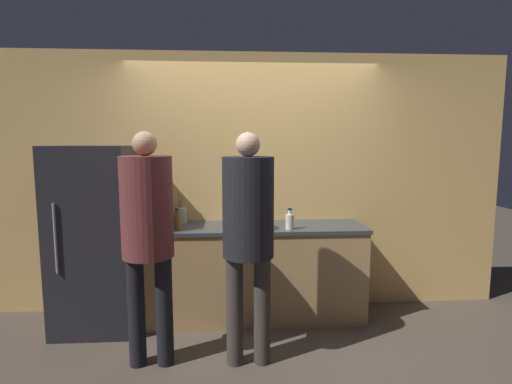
# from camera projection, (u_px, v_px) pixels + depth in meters

# --- Properties ---
(ground_plane) EXTENTS (14.00, 14.00, 0.00)m
(ground_plane) POSITION_uv_depth(u_px,v_px,m) (257.00, 333.00, 3.62)
(ground_plane) COLOR #4C4238
(wall_back) EXTENTS (5.20, 0.06, 2.60)m
(wall_back) POSITION_uv_depth(u_px,v_px,m) (253.00, 183.00, 4.09)
(wall_back) COLOR #E0B266
(wall_back) RESTS_ON ground_plane
(counter) EXTENTS (2.12, 0.62, 0.92)m
(counter) POSITION_uv_depth(u_px,v_px,m) (255.00, 271.00, 3.90)
(counter) COLOR tan
(counter) RESTS_ON ground_plane
(refrigerator) EXTENTS (0.70, 0.73, 1.69)m
(refrigerator) POSITION_uv_depth(u_px,v_px,m) (97.00, 238.00, 3.68)
(refrigerator) COLOR #232328
(refrigerator) RESTS_ON ground_plane
(person_left) EXTENTS (0.38, 0.38, 1.80)m
(person_left) POSITION_uv_depth(u_px,v_px,m) (148.00, 226.00, 2.98)
(person_left) COLOR black
(person_left) RESTS_ON ground_plane
(person_center) EXTENTS (0.39, 0.39, 1.79)m
(person_center) POSITION_uv_depth(u_px,v_px,m) (248.00, 226.00, 3.00)
(person_center) COLOR #38332D
(person_center) RESTS_ON ground_plane
(fruit_bowl) EXTENTS (0.33, 0.33, 0.14)m
(fruit_bowl) POSITION_uv_depth(u_px,v_px,m) (253.00, 223.00, 3.67)
(fruit_bowl) COLOR beige
(fruit_bowl) RESTS_ON counter
(utensil_crock) EXTENTS (0.13, 0.13, 0.28)m
(utensil_crock) POSITION_uv_depth(u_px,v_px,m) (181.00, 215.00, 3.98)
(utensil_crock) COLOR #ADA393
(utensil_crock) RESTS_ON counter
(bottle_amber) EXTENTS (0.06, 0.06, 0.20)m
(bottle_amber) POSITION_uv_depth(u_px,v_px,m) (177.00, 221.00, 3.63)
(bottle_amber) COLOR brown
(bottle_amber) RESTS_ON counter
(bottle_clear) EXTENTS (0.08, 0.08, 0.20)m
(bottle_clear) POSITION_uv_depth(u_px,v_px,m) (290.00, 221.00, 3.66)
(bottle_clear) COLOR silver
(bottle_clear) RESTS_ON counter
(cup_blue) EXTENTS (0.09, 0.09, 0.10)m
(cup_blue) POSITION_uv_depth(u_px,v_px,m) (155.00, 222.00, 3.75)
(cup_blue) COLOR #335184
(cup_blue) RESTS_ON counter
(cup_black) EXTENTS (0.08, 0.08, 0.08)m
(cup_black) POSITION_uv_depth(u_px,v_px,m) (253.00, 220.00, 3.91)
(cup_black) COLOR #28282D
(cup_black) RESTS_ON counter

